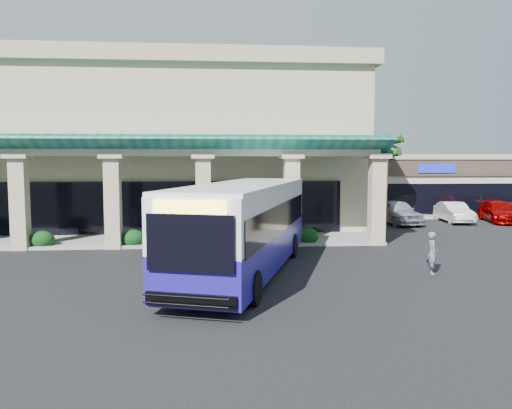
{
  "coord_description": "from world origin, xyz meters",
  "views": [
    {
      "loc": [
        -2.45,
        -20.1,
        4.38
      ],
      "look_at": [
        -0.37,
        4.74,
        2.2
      ],
      "focal_mm": 35.0,
      "sensor_mm": 36.0,
      "label": 1
    }
  ],
  "objects": [
    {
      "name": "pedestrian",
      "position": [
        5.99,
        -1.62,
        0.82
      ],
      "size": [
        0.52,
        0.67,
        1.64
      ],
      "primitive_type": "imported",
      "rotation": [
        0.0,
        0.0,
        1.35
      ],
      "color": "slate",
      "rests_on": "ground"
    },
    {
      "name": "strip_mall",
      "position": [
        18.0,
        24.0,
        2.45
      ],
      "size": [
        22.5,
        12.5,
        4.9
      ],
      "primitive_type": null,
      "color": "beige",
      "rests_on": "ground"
    },
    {
      "name": "arcade",
      "position": [
        -8.0,
        6.8,
        2.85
      ],
      "size": [
        30.0,
        6.2,
        5.7
      ],
      "primitive_type": null,
      "color": "#106051",
      "rests_on": "ground"
    },
    {
      "name": "car_white",
      "position": [
        14.62,
        14.05,
        0.72
      ],
      "size": [
        1.96,
        4.5,
        1.44
      ],
      "primitive_type": "imported",
      "rotation": [
        0.0,
        0.0,
        -0.1
      ],
      "color": "white",
      "rests_on": "ground"
    },
    {
      "name": "car_silver",
      "position": [
        10.19,
        13.49,
        0.85
      ],
      "size": [
        2.55,
        5.19,
        1.7
      ],
      "primitive_type": "imported",
      "rotation": [
        0.0,
        0.0,
        0.11
      ],
      "color": "#A2A0AC",
      "rests_on": "ground"
    },
    {
      "name": "car_red",
      "position": [
        18.01,
        13.93,
        0.74
      ],
      "size": [
        3.1,
        5.41,
        1.47
      ],
      "primitive_type": "imported",
      "rotation": [
        0.0,
        0.0,
        -0.22
      ],
      "color": "#860000",
      "rests_on": "ground"
    },
    {
      "name": "transit_bus",
      "position": [
        -1.28,
        -1.0,
        1.76
      ],
      "size": [
        6.62,
        12.89,
        3.52
      ],
      "primitive_type": null,
      "rotation": [
        0.0,
        0.0,
        -0.31
      ],
      "color": "#22179C",
      "rests_on": "ground"
    },
    {
      "name": "palm_1",
      "position": [
        9.5,
        14.0,
        2.9
      ],
      "size": [
        2.4,
        2.4,
        5.8
      ],
      "primitive_type": null,
      "color": "#144011",
      "rests_on": "ground"
    },
    {
      "name": "palm_0",
      "position": [
        8.5,
        11.0,
        3.3
      ],
      "size": [
        2.4,
        2.4,
        6.6
      ],
      "primitive_type": null,
      "color": "#144011",
      "rests_on": "ground"
    },
    {
      "name": "broadleaf_tree",
      "position": [
        7.5,
        19.0,
        2.41
      ],
      "size": [
        2.6,
        2.6,
        4.81
      ],
      "primitive_type": null,
      "color": "black",
      "rests_on": "ground"
    },
    {
      "name": "main_building",
      "position": [
        -8.0,
        16.0,
        5.67
      ],
      "size": [
        30.8,
        14.8,
        11.35
      ],
      "primitive_type": null,
      "color": "#C1AF8A",
      "rests_on": "ground"
    },
    {
      "name": "ground",
      "position": [
        0.0,
        0.0,
        0.0
      ],
      "size": [
        110.0,
        110.0,
        0.0
      ],
      "primitive_type": "plane",
      "color": "black"
    }
  ]
}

